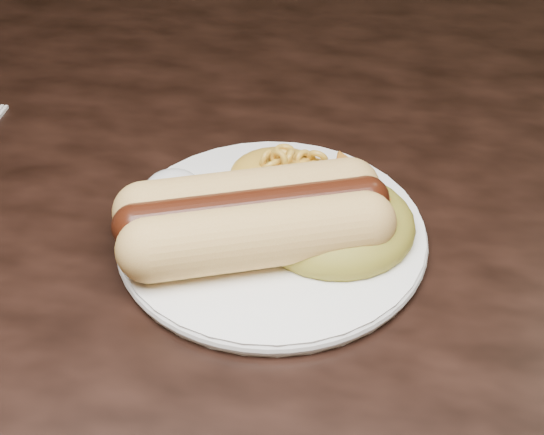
# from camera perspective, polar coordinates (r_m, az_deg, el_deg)

# --- Properties ---
(table) EXTENTS (1.60, 0.90, 0.75)m
(table) POSITION_cam_1_polar(r_m,az_deg,el_deg) (0.73, 1.64, 0.01)
(table) COLOR black
(table) RESTS_ON floor
(plate) EXTENTS (0.24, 0.24, 0.01)m
(plate) POSITION_cam_1_polar(r_m,az_deg,el_deg) (0.56, 0.00, -1.20)
(plate) COLOR white
(plate) RESTS_ON table
(hotdog) EXTENTS (0.15, 0.12, 0.04)m
(hotdog) POSITION_cam_1_polar(r_m,az_deg,el_deg) (0.53, -1.28, 0.07)
(hotdog) COLOR #E8C16F
(hotdog) RESTS_ON plate
(mac_and_cheese) EXTENTS (0.09, 0.09, 0.03)m
(mac_and_cheese) POSITION_cam_1_polar(r_m,az_deg,el_deg) (0.59, 0.50, 3.67)
(mac_and_cheese) COLOR gold
(mac_and_cheese) RESTS_ON plate
(sour_cream) EXTENTS (0.05, 0.05, 0.02)m
(sour_cream) POSITION_cam_1_polar(r_m,az_deg,el_deg) (0.58, -6.82, 2.19)
(sour_cream) COLOR white
(sour_cream) RESTS_ON plate
(taco_salad) EXTENTS (0.11, 0.10, 0.05)m
(taco_salad) POSITION_cam_1_polar(r_m,az_deg,el_deg) (0.55, 4.34, 0.53)
(taco_salad) COLOR #C68721
(taco_salad) RESTS_ON plate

